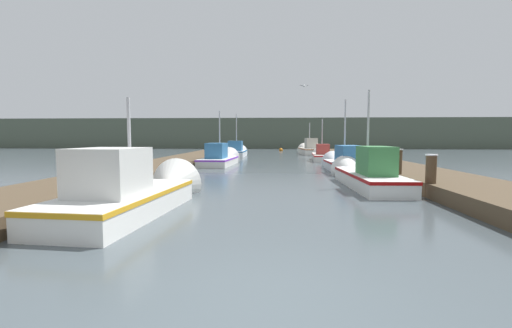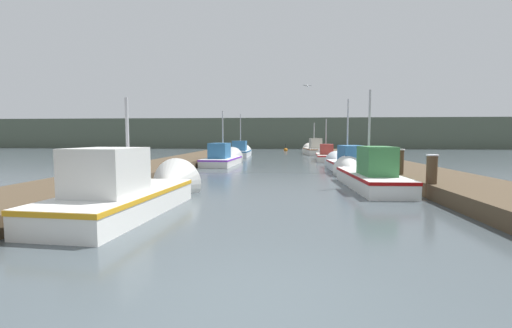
{
  "view_description": "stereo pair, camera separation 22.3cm",
  "coord_description": "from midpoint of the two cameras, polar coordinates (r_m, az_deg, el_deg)",
  "views": [
    {
      "loc": [
        0.15,
        -3.58,
        1.86
      ],
      "look_at": [
        -0.54,
        8.17,
        0.91
      ],
      "focal_mm": 24.0,
      "sensor_mm": 36.0,
      "label": 1
    },
    {
      "loc": [
        0.38,
        -3.56,
        1.86
      ],
      "look_at": [
        -0.54,
        8.17,
        0.91
      ],
      "focal_mm": 24.0,
      "sensor_mm": 36.0,
      "label": 2
    }
  ],
  "objects": [
    {
      "name": "ground_plane",
      "position": [
        4.03,
        0.23,
        -22.86
      ],
      "size": [
        200.0,
        200.0,
        0.0
      ],
      "color": "#424C51"
    },
    {
      "name": "dock_left",
      "position": [
        20.66,
        -13.62,
        -0.06
      ],
      "size": [
        2.92,
        40.0,
        0.44
      ],
      "color": "#4C3D2B",
      "rests_on": "ground_plane"
    },
    {
      "name": "dock_right",
      "position": [
        20.5,
        21.16,
        -0.28
      ],
      "size": [
        2.92,
        40.0,
        0.44
      ],
      "color": "#4C3D2B",
      "rests_on": "ground_plane"
    },
    {
      "name": "distant_shore_ridge",
      "position": [
        59.58,
        4.25,
        5.06
      ],
      "size": [
        120.0,
        16.0,
        4.65
      ],
      "color": "#4C5647",
      "rests_on": "ground_plane"
    },
    {
      "name": "fishing_boat_0",
      "position": [
        9.35,
        -18.54,
        -4.24
      ],
      "size": [
        2.2,
        5.86,
        3.36
      ],
      "rotation": [
        0.0,
        0.0,
        -0.08
      ],
      "color": "silver",
      "rests_on": "ground_plane"
    },
    {
      "name": "fishing_boat_1",
      "position": [
        13.77,
        18.14,
        -1.6
      ],
      "size": [
        1.67,
        6.32,
        3.99
      ],
      "rotation": [
        0.0,
        0.0,
        0.03
      ],
      "color": "silver",
      "rests_on": "ground_plane"
    },
    {
      "name": "fishing_boat_2",
      "position": [
        18.95,
        15.1,
        0.15
      ],
      "size": [
        1.61,
        6.34,
        4.24
      ],
      "rotation": [
        0.0,
        0.0,
        0.02
      ],
      "color": "silver",
      "rests_on": "ground_plane"
    },
    {
      "name": "fishing_boat_3",
      "position": [
        22.87,
        -5.05,
        0.95
      ],
      "size": [
        2.07,
        5.67,
        4.1
      ],
      "rotation": [
        0.0,
        0.0,
        -0.06
      ],
      "color": "silver",
      "rests_on": "ground_plane"
    },
    {
      "name": "fishing_boat_4",
      "position": [
        27.63,
        11.72,
        1.43
      ],
      "size": [
        1.77,
        5.81,
        3.63
      ],
      "rotation": [
        0.0,
        0.0,
        -0.07
      ],
      "color": "silver",
      "rests_on": "ground_plane"
    },
    {
      "name": "fishing_boat_5",
      "position": [
        32.1,
        -2.31,
        2.07
      ],
      "size": [
        1.72,
        4.73,
        4.43
      ],
      "rotation": [
        0.0,
        0.0,
        -0.01
      ],
      "color": "silver",
      "rests_on": "ground_plane"
    },
    {
      "name": "fishing_boat_6",
      "position": [
        36.3,
        9.69,
        2.37
      ],
      "size": [
        2.07,
        6.47,
        3.74
      ],
      "rotation": [
        0.0,
        0.0,
        0.06
      ],
      "color": "silver",
      "rests_on": "ground_plane"
    },
    {
      "name": "mooring_piling_0",
      "position": [
        13.9,
        23.26,
        -0.53
      ],
      "size": [
        0.32,
        0.32,
        1.39
      ],
      "color": "#473523",
      "rests_on": "ground_plane"
    },
    {
      "name": "mooring_piling_1",
      "position": [
        11.59,
        27.71,
        -1.82
      ],
      "size": [
        0.35,
        0.35,
        1.32
      ],
      "color": "#473523",
      "rests_on": "ground_plane"
    },
    {
      "name": "mooring_piling_2",
      "position": [
        21.67,
        16.15,
        1.24
      ],
      "size": [
        0.25,
        0.25,
        1.29
      ],
      "color": "#473523",
      "rests_on": "ground_plane"
    },
    {
      "name": "channel_buoy",
      "position": [
        43.61,
        5.12,
        2.35
      ],
      "size": [
        0.49,
        0.49,
        0.99
      ],
      "color": "#BF6513",
      "rests_on": "ground_plane"
    },
    {
      "name": "seagull_lead",
      "position": [
        22.2,
        8.83,
        12.75
      ],
      "size": [
        0.56,
        0.3,
        0.12
      ],
      "rotation": [
        0.0,
        0.0,
        3.35
      ],
      "color": "white"
    }
  ]
}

